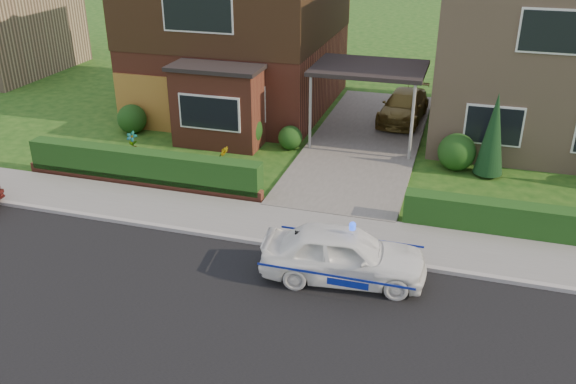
% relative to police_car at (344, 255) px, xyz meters
% --- Properties ---
extents(ground, '(120.00, 120.00, 0.00)m').
position_rel_police_car_xyz_m(ground, '(-1.07, -2.16, -0.63)').
color(ground, '#174312').
rests_on(ground, ground).
extents(road, '(60.00, 6.00, 0.02)m').
position_rel_police_car_xyz_m(road, '(-1.07, -2.16, -0.63)').
color(road, black).
rests_on(road, ground).
extents(kerb, '(60.00, 0.16, 0.12)m').
position_rel_police_car_xyz_m(kerb, '(-1.07, 0.89, -0.57)').
color(kerb, '#9E9993').
rests_on(kerb, ground).
extents(sidewalk, '(60.00, 2.00, 0.10)m').
position_rel_police_car_xyz_m(sidewalk, '(-1.07, 1.94, -0.58)').
color(sidewalk, slate).
rests_on(sidewalk, ground).
extents(driveway, '(3.80, 12.00, 0.12)m').
position_rel_police_car_xyz_m(driveway, '(-1.07, 8.84, -0.57)').
color(driveway, '#666059').
rests_on(driveway, ground).
extents(house_left, '(7.50, 9.53, 7.25)m').
position_rel_police_car_xyz_m(house_left, '(-6.85, 11.75, 3.18)').
color(house_left, brown).
rests_on(house_left, ground).
extents(house_right, '(7.50, 8.06, 7.25)m').
position_rel_police_car_xyz_m(house_right, '(4.73, 11.84, 3.03)').
color(house_right, tan).
rests_on(house_right, ground).
extents(carport_link, '(3.80, 3.00, 2.77)m').
position_rel_police_car_xyz_m(carport_link, '(-1.07, 8.80, 2.02)').
color(carport_link, black).
rests_on(carport_link, ground).
extents(garage_door, '(2.20, 0.10, 2.10)m').
position_rel_police_car_xyz_m(garage_door, '(-9.32, 7.80, 0.42)').
color(garage_door, '#8C5D1E').
rests_on(garage_door, ground).
extents(dwarf_wall, '(7.70, 0.25, 0.36)m').
position_rel_police_car_xyz_m(dwarf_wall, '(-6.87, 3.14, -0.45)').
color(dwarf_wall, brown).
rests_on(dwarf_wall, ground).
extents(hedge_left, '(7.50, 0.55, 0.90)m').
position_rel_police_car_xyz_m(hedge_left, '(-6.87, 3.29, -0.63)').
color(hedge_left, black).
rests_on(hedge_left, ground).
extents(hedge_right, '(7.50, 0.55, 0.80)m').
position_rel_police_car_xyz_m(hedge_right, '(4.73, 3.19, -0.63)').
color(hedge_right, black).
rests_on(hedge_right, ground).
extents(shrub_left_far, '(1.08, 1.08, 1.08)m').
position_rel_police_car_xyz_m(shrub_left_far, '(-9.57, 7.34, -0.09)').
color(shrub_left_far, black).
rests_on(shrub_left_far, ground).
extents(shrub_left_mid, '(1.32, 1.32, 1.32)m').
position_rel_police_car_xyz_m(shrub_left_mid, '(-5.07, 7.14, 0.03)').
color(shrub_left_mid, black).
rests_on(shrub_left_mid, ground).
extents(shrub_left_near, '(0.84, 0.84, 0.84)m').
position_rel_police_car_xyz_m(shrub_left_near, '(-3.47, 7.44, -0.21)').
color(shrub_left_near, black).
rests_on(shrub_left_near, ground).
extents(shrub_right_near, '(1.20, 1.20, 1.20)m').
position_rel_police_car_xyz_m(shrub_right_near, '(2.13, 7.24, -0.03)').
color(shrub_right_near, black).
rests_on(shrub_right_near, ground).
extents(conifer_a, '(0.90, 0.90, 2.60)m').
position_rel_police_car_xyz_m(conifer_a, '(3.13, 7.04, 0.67)').
color(conifer_a, black).
rests_on(conifer_a, ground).
extents(police_car, '(3.42, 3.86, 1.43)m').
position_rel_police_car_xyz_m(police_car, '(0.00, 0.00, 0.00)').
color(police_car, white).
rests_on(police_car, ground).
extents(driveway_car, '(1.81, 3.87, 1.09)m').
position_rel_police_car_xyz_m(driveway_car, '(-0.07, 11.42, 0.03)').
color(driveway_car, brown).
rests_on(driveway_car, driveway).
extents(potted_plant_a, '(0.42, 0.29, 0.76)m').
position_rel_police_car_xyz_m(potted_plant_a, '(-8.50, 5.49, -0.25)').
color(potted_plant_a, gray).
rests_on(potted_plant_a, ground).
extents(potted_plant_b, '(0.54, 0.53, 0.77)m').
position_rel_police_car_xyz_m(potted_plant_b, '(-5.06, 5.13, -0.25)').
color(potted_plant_b, gray).
rests_on(potted_plant_b, ground).
extents(potted_plant_c, '(0.59, 0.59, 0.76)m').
position_rel_police_car_xyz_m(potted_plant_c, '(-5.97, 3.84, -0.26)').
color(potted_plant_c, gray).
rests_on(potted_plant_c, ground).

